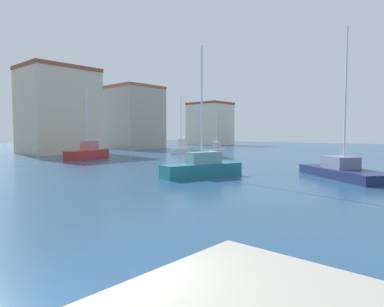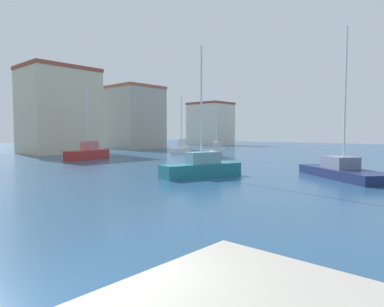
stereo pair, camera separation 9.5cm
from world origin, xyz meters
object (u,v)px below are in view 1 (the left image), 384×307
Objects in this scene: sailboat_white_outer_mooring at (181,148)px; sailboat_navy_mid_harbor at (343,170)px; sailboat_grey_inner_mooring at (216,152)px; sailboat_red_far_right at (88,153)px; sailboat_teal_distant_east at (202,167)px.

sailboat_navy_mid_harbor reaches higher than sailboat_white_outer_mooring.
sailboat_navy_mid_harbor reaches higher than sailboat_grey_inner_mooring.
sailboat_red_far_right is at bearing 140.22° from sailboat_grey_inner_mooring.
sailboat_navy_mid_harbor is (2.45, -26.34, -0.20)m from sailboat_red_far_right.
sailboat_white_outer_mooring reaches higher than sailboat_red_far_right.
sailboat_white_outer_mooring is at bearing 65.87° from sailboat_grey_inner_mooring.
sailboat_teal_distant_east is 9.05m from sailboat_navy_mid_harbor.
sailboat_white_outer_mooring is 29.95m from sailboat_navy_mid_harbor.
sailboat_white_outer_mooring reaches higher than sailboat_grey_inner_mooring.
sailboat_navy_mid_harbor is (5.60, -7.11, -0.15)m from sailboat_teal_distant_east.
sailboat_white_outer_mooring is at bearing 46.54° from sailboat_teal_distant_east.
sailboat_teal_distant_east is at bearing -99.31° from sailboat_red_far_right.
sailboat_red_far_right is (-11.18, 9.31, 0.02)m from sailboat_grey_inner_mooring.
sailboat_red_far_right is 26.45m from sailboat_navy_mid_harbor.
sailboat_grey_inner_mooring is 14.55m from sailboat_red_far_right.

